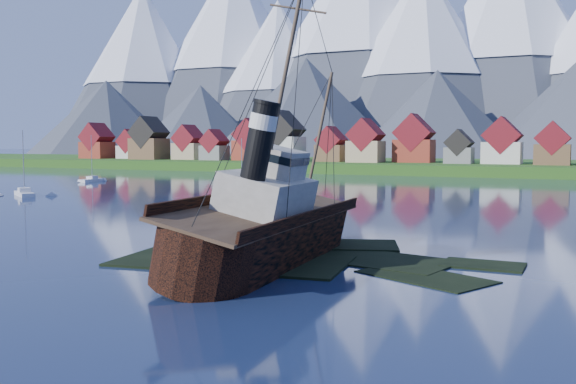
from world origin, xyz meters
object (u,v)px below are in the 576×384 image
at_px(sailboat_a, 242,198).
at_px(sailboat_c, 257,179).
at_px(sailboat_b, 92,181).
at_px(sailboat_f, 25,194).
at_px(tugboat_wreck, 269,225).

relative_size(sailboat_a, sailboat_c, 0.80).
bearing_deg(sailboat_c, sailboat_b, 160.53).
bearing_deg(sailboat_f, tugboat_wreck, -85.09).
bearing_deg(tugboat_wreck, sailboat_f, 147.94).
bearing_deg(sailboat_c, tugboat_wreck, -115.88).
height_order(sailboat_b, sailboat_c, sailboat_c).
xyz_separation_m(sailboat_b, sailboat_c, (32.17, 22.66, 0.02)).
distance_m(sailboat_c, sailboat_f, 60.71).
bearing_deg(tugboat_wreck, sailboat_b, 135.81).
bearing_deg(sailboat_b, sailboat_f, -69.26).
distance_m(tugboat_wreck, sailboat_a, 54.72).
xyz_separation_m(sailboat_a, sailboat_f, (-37.79, -10.21, 0.05)).
bearing_deg(sailboat_b, tugboat_wreck, -46.08).
bearing_deg(sailboat_a, sailboat_c, 86.83).
relative_size(tugboat_wreck, sailboat_a, 2.72).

